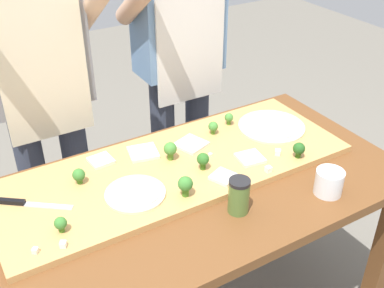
{
  "coord_description": "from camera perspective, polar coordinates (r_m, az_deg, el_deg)",
  "views": [
    {
      "loc": [
        -0.68,
        -1.17,
        1.81
      ],
      "look_at": [
        0.09,
        0.12,
        0.86
      ],
      "focal_mm": 44.66,
      "sensor_mm": 36.0,
      "label": 1
    }
  ],
  "objects": [
    {
      "name": "broccoli_floret_back_mid",
      "position": [
        1.95,
        2.54,
        2.06
      ],
      "size": [
        0.04,
        0.04,
        0.06
      ],
      "color": "#487A23",
      "rests_on": "cutting_board"
    },
    {
      "name": "cheese_crumble_d",
      "position": [
        1.49,
        -18.2,
        -11.99
      ],
      "size": [
        0.02,
        0.02,
        0.02
      ],
      "primitive_type": "cube",
      "rotation": [
        0.0,
        0.0,
        0.84
      ],
      "color": "silver",
      "rests_on": "cutting_board"
    },
    {
      "name": "broccoli_floret_front_mid",
      "position": [
        1.84,
        12.65,
        -0.59
      ],
      "size": [
        0.05,
        0.05,
        0.06
      ],
      "color": "#2C5915",
      "rests_on": "cutting_board"
    },
    {
      "name": "cheese_crumble_a",
      "position": [
        1.82,
        2.18,
        -1.29
      ],
      "size": [
        0.01,
        0.01,
        0.01
      ],
      "primitive_type": "cube",
      "rotation": [
        0.0,
        0.0,
        0.14
      ],
      "color": "silver",
      "rests_on": "cutting_board"
    },
    {
      "name": "pizza_slice_far_left",
      "position": [
        1.89,
        -0.11,
        -0.04
      ],
      "size": [
        0.14,
        0.14,
        0.01
      ],
      "primitive_type": "cube",
      "rotation": [
        0.0,
        0.0,
        0.34
      ],
      "color": "silver",
      "rests_on": "cutting_board"
    },
    {
      "name": "cook_left",
      "position": [
        2.04,
        -17.74,
        7.19
      ],
      "size": [
        0.54,
        0.39,
        1.67
      ],
      "color": "#333847",
      "rests_on": "ground"
    },
    {
      "name": "flour_cup",
      "position": [
        1.72,
        16.01,
        -4.56
      ],
      "size": [
        0.1,
        0.1,
        0.09
      ],
      "color": "white",
      "rests_on": "prep_table"
    },
    {
      "name": "pizza_slice_center",
      "position": [
        1.85,
        -5.86,
        -1.01
      ],
      "size": [
        0.13,
        0.13,
        0.01
      ],
      "primitive_type": "cube",
      "rotation": [
        0.0,
        0.0,
        -0.21
      ],
      "color": "silver",
      "rests_on": "cutting_board"
    },
    {
      "name": "broccoli_floret_back_right",
      "position": [
        1.73,
        1.32,
        -1.89
      ],
      "size": [
        0.05,
        0.05,
        0.07
      ],
      "color": "#366618",
      "rests_on": "cutting_board"
    },
    {
      "name": "prep_table",
      "position": [
        1.77,
        -0.44,
        -7.83
      ],
      "size": [
        1.59,
        0.81,
        0.77
      ],
      "color": "brown",
      "rests_on": "ground"
    },
    {
      "name": "sauce_jar",
      "position": [
        1.57,
        5.61,
        -6.18
      ],
      "size": [
        0.07,
        0.07,
        0.13
      ],
      "color": "#517033",
      "rests_on": "prep_table"
    },
    {
      "name": "pizza_whole_white_garlic",
      "position": [
        1.64,
        -6.8,
        -5.85
      ],
      "size": [
        0.21,
        0.21,
        0.02
      ],
      "color": "beige",
      "rests_on": "cutting_board"
    },
    {
      "name": "cheese_crumble_c",
      "position": [
        1.49,
        -15.13,
        -11.49
      ],
      "size": [
        0.03,
        0.03,
        0.02
      ],
      "primitive_type": "cube",
      "rotation": [
        0.0,
        0.0,
        1.01
      ],
      "color": "white",
      "rests_on": "cutting_board"
    },
    {
      "name": "chefs_knife",
      "position": [
        1.69,
        -19.72,
        -6.63
      ],
      "size": [
        0.23,
        0.18,
        0.02
      ],
      "color": "#B7BABF",
      "rests_on": "cutting_board"
    },
    {
      "name": "pizza_slice_near_right",
      "position": [
        1.81,
        7.03,
        -1.73
      ],
      "size": [
        0.1,
        0.1,
        0.01
      ],
      "primitive_type": "cube",
      "rotation": [
        0.0,
        0.0,
        -0.13
      ],
      "color": "silver",
      "rests_on": "cutting_board"
    },
    {
      "name": "broccoli_floret_center_right",
      "position": [
        1.53,
        -15.42,
        -9.15
      ],
      "size": [
        0.04,
        0.04,
        0.05
      ],
      "color": "#3F7220",
      "rests_on": "cutting_board"
    },
    {
      "name": "cutting_board",
      "position": [
        1.78,
        -2.05,
        -2.85
      ],
      "size": [
        1.33,
        0.49,
        0.03
      ],
      "primitive_type": "cube",
      "color": "tan",
      "rests_on": "prep_table"
    },
    {
      "name": "cheese_crumble_e",
      "position": [
        1.76,
        9.12,
        -2.99
      ],
      "size": [
        0.02,
        0.02,
        0.02
      ],
      "primitive_type": "cube",
      "rotation": [
        0.0,
        0.0,
        0.03
      ],
      "color": "white",
      "rests_on": "cutting_board"
    },
    {
      "name": "pizza_whole_cheese_artichoke",
      "position": [
        2.03,
        9.47,
        2.13
      ],
      "size": [
        0.28,
        0.28,
        0.02
      ],
      "color": "beige",
      "rests_on": "cutting_board"
    },
    {
      "name": "pizza_slice_near_left",
      "position": [
        1.82,
        -10.82,
        -1.94
      ],
      "size": [
        0.09,
        0.09,
        0.01
      ],
      "primitive_type": "cube",
      "rotation": [
        0.0,
        0.0,
        0.09
      ],
      "color": "silver",
      "rests_on": "cutting_board"
    },
    {
      "name": "broccoli_floret_center_left",
      "position": [
        1.71,
        -13.37,
        -3.65
      ],
      "size": [
        0.04,
        0.04,
        0.06
      ],
      "color": "#3F7220",
      "rests_on": "cutting_board"
    },
    {
      "name": "broccoli_floret_front_left",
      "position": [
        1.6,
        -0.8,
        -4.87
      ],
      "size": [
        0.05,
        0.05,
        0.08
      ],
      "color": "#3F7220",
      "rests_on": "cutting_board"
    },
    {
      "name": "cook_right",
      "position": [
        2.26,
        -1.43,
        11.08
      ],
      "size": [
        0.54,
        0.39,
        1.67
      ],
      "color": "#333847",
      "rests_on": "ground"
    },
    {
      "name": "broccoli_floret_back_left",
      "position": [
        2.02,
        4.43,
        3.13
      ],
      "size": [
        0.04,
        0.04,
        0.05
      ],
      "color": "#487A23",
      "rests_on": "cutting_board"
    },
    {
      "name": "broccoli_floret_front_right",
      "position": [
        1.79,
        -2.61,
        -0.64
      ],
      "size": [
        0.05,
        0.05,
        0.07
      ],
      "color": "#487A23",
      "rests_on": "cutting_board"
    },
    {
      "name": "pizza_slice_far_right",
      "position": [
        1.71,
        3.77,
        -3.93
      ],
      "size": [
        0.1,
        0.1,
        0.01
      ],
      "primitive_type": "cube",
      "rotation": [
        0.0,
        0.0,
        0.4
      ],
      "color": "silver",
      "rests_on": "cutting_board"
    },
    {
      "name": "cheese_crumble_b",
      "position": [
        1.86,
        10.21,
        -0.98
      ],
      "size": [
        0.03,
        0.03,
        0.02
      ],
      "primitive_type": "cube",
      "rotation": [
        0.0,
        0.0,
        0.83
      ],
      "color": "white",
      "rests_on": "cutting_board"
    }
  ]
}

